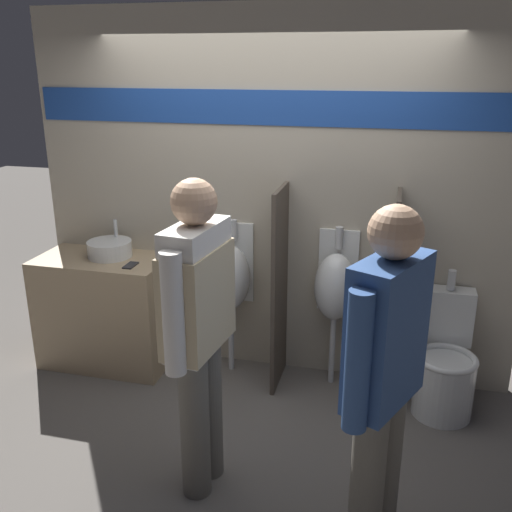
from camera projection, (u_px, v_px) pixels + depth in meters
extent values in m
plane|color=#5B5651|center=(250.00, 401.00, 4.09)|extent=(16.00, 16.00, 0.00)
cube|color=#B2A893|center=(270.00, 199.00, 4.21)|extent=(3.62, 0.06, 2.70)
cube|color=#1E479E|center=(270.00, 108.00, 3.96)|extent=(3.55, 0.01, 0.24)
cube|color=tan|center=(106.00, 311.00, 4.51)|extent=(1.00, 0.55, 0.88)
cylinder|color=silver|center=(110.00, 249.00, 4.39)|extent=(0.34, 0.34, 0.12)
cylinder|color=silver|center=(116.00, 228.00, 4.46)|extent=(0.03, 0.03, 0.14)
cube|color=#232328|center=(131.00, 265.00, 4.20)|extent=(0.07, 0.14, 0.01)
cube|color=#4C4238|center=(279.00, 289.00, 4.13)|extent=(0.03, 0.45, 1.50)
cube|color=#4C4238|center=(391.00, 300.00, 3.95)|extent=(0.03, 0.45, 1.50)
cylinder|color=silver|center=(231.00, 337.00, 4.45)|extent=(0.04, 0.04, 0.55)
ellipsoid|color=silver|center=(230.00, 277.00, 4.28)|extent=(0.30, 0.29, 0.50)
cube|color=silver|center=(235.00, 262.00, 4.39)|extent=(0.29, 0.02, 0.63)
cylinder|color=silver|center=(233.00, 230.00, 4.27)|extent=(0.06, 0.06, 0.16)
cylinder|color=silver|center=(332.00, 349.00, 4.26)|extent=(0.04, 0.04, 0.55)
ellipsoid|color=silver|center=(335.00, 287.00, 4.10)|extent=(0.30, 0.29, 0.50)
cube|color=silver|center=(338.00, 271.00, 4.21)|extent=(0.29, 0.02, 0.63)
cylinder|color=silver|center=(339.00, 238.00, 4.08)|extent=(0.06, 0.06, 0.16)
cylinder|color=silver|center=(443.00, 387.00, 3.89)|extent=(0.40, 0.40, 0.41)
torus|color=silver|center=(447.00, 359.00, 3.82)|extent=(0.41, 0.41, 0.04)
cube|color=silver|center=(447.00, 316.00, 4.03)|extent=(0.35, 0.16, 0.40)
cylinder|color=silver|center=(452.00, 280.00, 3.92)|extent=(0.06, 0.06, 0.14)
cylinder|color=#666056|center=(195.00, 426.00, 3.11)|extent=(0.16, 0.16, 0.86)
cylinder|color=#666056|center=(208.00, 409.00, 3.26)|extent=(0.16, 0.16, 0.86)
cube|color=silver|center=(197.00, 289.00, 2.93)|extent=(0.25, 0.47, 0.68)
cube|color=#C6B289|center=(197.00, 298.00, 2.95)|extent=(0.28, 0.50, 0.55)
cylinder|color=silver|center=(173.00, 314.00, 2.72)|extent=(0.11, 0.11, 0.63)
cylinder|color=silver|center=(218.00, 278.00, 3.17)|extent=(0.11, 0.11, 0.63)
sphere|color=tan|center=(194.00, 202.00, 2.78)|extent=(0.23, 0.23, 0.23)
cylinder|color=#666056|center=(367.00, 487.00, 2.67)|extent=(0.16, 0.16, 0.86)
cylinder|color=#666056|center=(384.00, 468.00, 2.79)|extent=(0.16, 0.16, 0.86)
cube|color=#2D4C84|center=(387.00, 332.00, 2.48)|extent=(0.36, 0.49, 0.68)
cylinder|color=#2D4C84|center=(358.00, 362.00, 2.30)|extent=(0.11, 0.11, 0.62)
cylinder|color=#2D4C84|center=(412.00, 320.00, 2.68)|extent=(0.11, 0.11, 0.62)
sphere|color=tan|center=(396.00, 232.00, 2.33)|extent=(0.23, 0.23, 0.23)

